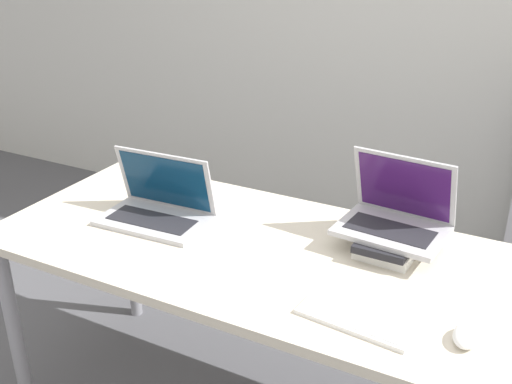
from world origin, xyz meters
The scene contains 6 objects.
desk centered at (0.00, 0.38, 0.64)m, with size 1.80×0.75×0.70m.
laptop_left centered at (-0.44, 0.38, 0.75)m, with size 0.36×0.23×0.22m.
book_stack centered at (0.30, 0.55, 0.73)m, with size 0.17×0.28×0.06m.
laptop_on_books centered at (0.30, 0.57, 0.80)m, with size 0.33×0.26×0.23m.
wireless_keyboard centered at (0.33, 0.15, 0.71)m, with size 0.30×0.13×0.01m.
mouse centered at (0.58, 0.20, 0.72)m, with size 0.06×0.10×0.04m.
Camera 1 is at (0.67, -1.04, 1.60)m, focal length 42.00 mm.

